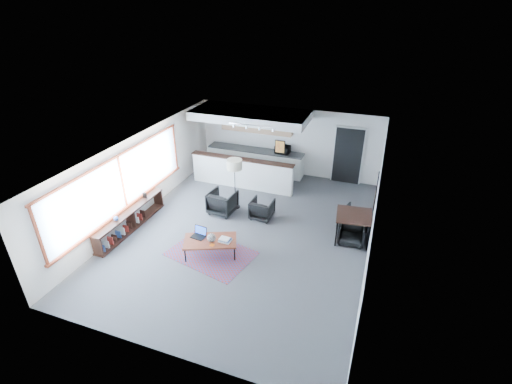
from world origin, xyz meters
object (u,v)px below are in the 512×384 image
(dining_chair_near, at_px, (352,232))
(microwave, at_px, (283,149))
(laptop, at_px, (200,233))
(dining_chair_far, at_px, (355,218))
(book_stack, at_px, (225,240))
(armchair_left, at_px, (222,201))
(ceramic_pot, at_px, (211,238))
(dining_table, at_px, (354,217))
(armchair_right, at_px, (262,208))
(coffee_table, at_px, (210,241))
(floor_lamp, at_px, (234,166))

(dining_chair_near, distance_m, microwave, 4.82)
(laptop, bearing_deg, dining_chair_far, 40.70)
(book_stack, distance_m, armchair_left, 2.27)
(laptop, bearing_deg, book_stack, 7.25)
(armchair_left, height_order, dining_chair_near, armchair_left)
(microwave, bearing_deg, ceramic_pot, -89.47)
(ceramic_pot, xyz_separation_m, dining_table, (3.44, 2.05, 0.18))
(armchair_right, xyz_separation_m, dining_chair_near, (2.81, -0.37, -0.03))
(ceramic_pot, relative_size, dining_table, 0.22)
(coffee_table, xyz_separation_m, armchair_left, (-0.61, 2.12, -0.01))
(armchair_right, distance_m, dining_chair_far, 2.84)
(dining_chair_near, xyz_separation_m, dining_chair_far, (0.00, 0.81, -0.01))
(coffee_table, xyz_separation_m, dining_chair_near, (3.51, 1.87, -0.11))
(book_stack, relative_size, microwave, 0.60)
(ceramic_pot, distance_m, book_stack, 0.36)
(dining_table, bearing_deg, floor_lamp, 171.78)
(armchair_left, xyz_separation_m, dining_chair_far, (4.12, 0.55, -0.10))
(coffee_table, bearing_deg, laptop, 143.86)
(floor_lamp, distance_m, dining_chair_far, 4.03)
(dining_chair_near, height_order, microwave, microwave)
(dining_chair_near, bearing_deg, floor_lamp, 167.73)
(armchair_right, distance_m, microwave, 3.33)
(book_stack, bearing_deg, floor_lamp, 106.62)
(armchair_left, xyz_separation_m, dining_chair_near, (4.12, -0.26, -0.09))
(laptop, bearing_deg, dining_table, 33.30)
(coffee_table, xyz_separation_m, ceramic_pot, (0.07, -0.04, 0.15))
(laptop, height_order, floor_lamp, floor_lamp)
(armchair_right, relative_size, dining_chair_near, 1.09)
(laptop, bearing_deg, floor_lamp, 96.54)
(book_stack, height_order, dining_chair_far, dining_chair_far)
(book_stack, bearing_deg, laptop, -179.60)
(ceramic_pot, bearing_deg, floor_lamp, 98.94)
(laptop, xyz_separation_m, armchair_left, (-0.25, 2.04, -0.12))
(coffee_table, distance_m, ceramic_pot, 0.17)
(floor_lamp, bearing_deg, dining_chair_far, 1.67)
(coffee_table, xyz_separation_m, armchair_right, (0.70, 2.24, -0.08))
(dining_table, bearing_deg, dining_chair_near, -90.00)
(armchair_right, xyz_separation_m, dining_table, (2.81, -0.23, 0.40))
(dining_chair_near, bearing_deg, laptop, -157.25)
(coffee_table, relative_size, armchair_right, 2.29)
(armchair_left, xyz_separation_m, armchair_right, (1.31, 0.11, -0.06))
(book_stack, height_order, floor_lamp, floor_lamp)
(dining_chair_near, bearing_deg, dining_table, 88.01)
(dining_chair_far, bearing_deg, dining_table, 106.04)
(book_stack, xyz_separation_m, armchair_left, (-1.00, 2.03, -0.09))
(ceramic_pot, xyz_separation_m, microwave, (0.33, 5.51, 0.54))
(microwave, bearing_deg, armchair_left, -102.77)
(armchair_left, height_order, dining_chair_far, armchair_left)
(microwave, bearing_deg, dining_table, -44.04)
(ceramic_pot, relative_size, dining_chair_near, 0.37)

